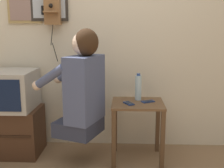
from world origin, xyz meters
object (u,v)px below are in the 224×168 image
at_px(framed_picture, 24,4).
at_px(water_bottle, 138,88).
at_px(cell_phone_spare, 148,101).
at_px(television, 9,90).
at_px(cell_phone_held, 129,103).
at_px(person, 82,86).
at_px(wall_phone_antique, 53,8).

relative_size(framed_picture, water_bottle, 1.49).
relative_size(cell_phone_spare, water_bottle, 0.52).
relative_size(television, cell_phone_held, 3.53).
xyz_separation_m(framed_picture, cell_phone_held, (1.08, -0.41, -0.93)).
bearing_deg(cell_phone_held, cell_phone_spare, -5.04).
bearing_deg(person, wall_phone_antique, 59.70).
xyz_separation_m(framed_picture, water_bottle, (1.17, -0.25, -0.81)).
height_order(person, cell_phone_held, person).
bearing_deg(framed_picture, wall_phone_antique, -8.39).
xyz_separation_m(wall_phone_antique, framed_picture, (-0.30, 0.04, 0.04)).
xyz_separation_m(television, water_bottle, (1.27, 0.02, 0.03)).
relative_size(television, water_bottle, 1.84).
bearing_deg(cell_phone_held, wall_phone_antique, 127.60).
distance_m(framed_picture, cell_phone_spare, 1.60).
relative_size(wall_phone_antique, water_bottle, 2.82).
relative_size(person, water_bottle, 3.70).
relative_size(television, framed_picture, 1.24).
height_order(television, water_bottle, television).
relative_size(wall_phone_antique, cell_phone_held, 5.41).
relative_size(framed_picture, cell_phone_held, 2.85).
bearing_deg(framed_picture, cell_phone_held, -20.60).
bearing_deg(person, framed_picture, 74.58).
bearing_deg(water_bottle, wall_phone_antique, 166.49).
distance_m(person, water_bottle, 0.56).
bearing_deg(framed_picture, person, -35.88).
relative_size(person, framed_picture, 2.48).
xyz_separation_m(cell_phone_spare, water_bottle, (-0.09, 0.08, 0.12)).
distance_m(person, cell_phone_spare, 0.65).
bearing_deg(television, framed_picture, 69.68).
relative_size(cell_phone_held, water_bottle, 0.52).
height_order(wall_phone_antique, cell_phone_held, wall_phone_antique).
bearing_deg(television, cell_phone_held, -6.13).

